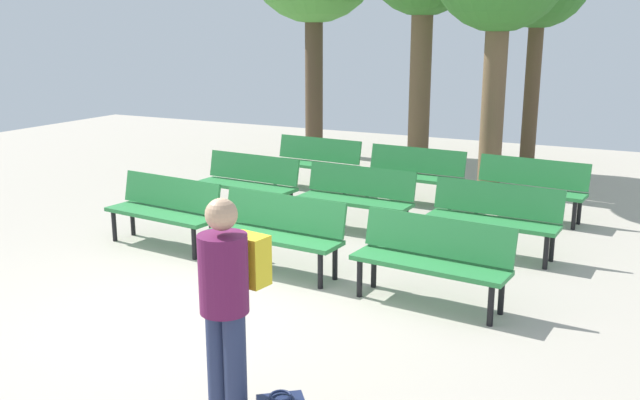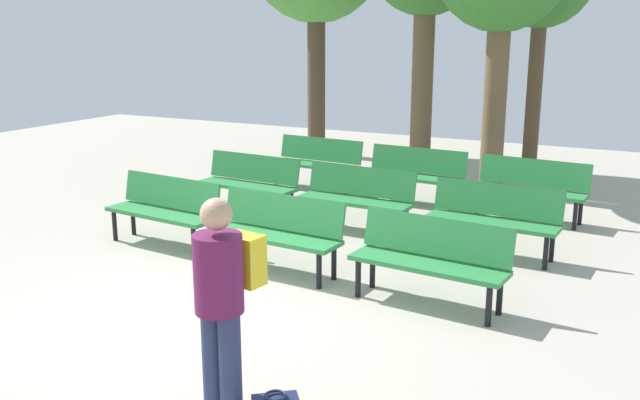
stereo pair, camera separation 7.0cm
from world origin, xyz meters
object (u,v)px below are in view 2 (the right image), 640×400
Objects in this scene: bench_r1_c1 at (357,195)px; bench_r2_c2 at (531,186)px; bench_r0_c0 at (165,207)px; visitor_with_backpack at (223,298)px; bench_r0_c1 at (277,229)px; bench_r0_c2 at (431,256)px; bench_r2_c0 at (317,160)px; bench_r2_c1 at (415,172)px; bench_r1_c0 at (250,180)px; bench_r1_c2 at (494,215)px.

bench_r1_c1 is 0.99× the size of bench_r2_c2.
visitor_with_backpack is at bearing -39.48° from bench_r0_c0.
bench_r2_c2 is at bearing 63.23° from bench_r0_c1.
bench_r0_c0 is 1.00× the size of bench_r2_c2.
bench_r0_c2 is (3.66, -0.33, 0.00)m from bench_r0_c0.
bench_r2_c0 is 1.00× the size of bench_r2_c1.
bench_r1_c0 is at bearing -90.68° from bench_r2_c0.
bench_r2_c0 is at bearing 132.34° from bench_r1_c1.
bench_r2_c2 is at bearing 26.18° from bench_r1_c0.
bench_r0_c2 is 1.00× the size of bench_r2_c2.
bench_r1_c0 is at bearing -50.57° from visitor_with_backpack.
bench_r2_c2 is (0.08, 1.88, 0.00)m from bench_r1_c2.
bench_r0_c2 and bench_r1_c2 have the same top height.
visitor_with_backpack is (1.28, -2.89, 0.43)m from bench_r0_c1.
bench_r1_c2 and bench_r2_c1 have the same top height.
visitor_with_backpack reaches higher than bench_r0_c0.
bench_r1_c0 and bench_r1_c1 have the same top height.
bench_r0_c2 is at bearing -27.39° from bench_r1_c0.
bench_r0_c2 is 4.18m from bench_r1_c0.
bench_r0_c0 is 4.38m from visitor_with_backpack.
visitor_with_backpack is at bearing -54.89° from bench_r1_c0.
bench_r2_c0 is at bearing 91.93° from bench_r0_c0.
bench_r1_c2 and bench_r2_c0 have the same top height.
bench_r2_c0 is 1.86m from bench_r2_c1.
bench_r1_c2 is at bearing -0.88° from bench_r1_c0.
bench_r0_c0 is 1.01× the size of bench_r1_c1.
bench_r1_c2 is at bearing -27.89° from bench_r2_c0.
bench_r1_c1 and bench_r2_c1 have the same top height.
bench_r0_c2 is at bearing -64.94° from bench_r2_c1.
bench_r0_c0 and bench_r1_c1 have the same top height.
bench_r0_c1 is at bearing -115.33° from bench_r2_c2.
bench_r1_c0 is at bearing -152.50° from bench_r2_c2.
bench_r0_c2 is 5.32m from bench_r2_c0.
bench_r2_c2 is (0.27, 3.74, 0.00)m from bench_r0_c2.
visitor_with_backpack reaches higher than bench_r0_c1.
bench_r0_c2 is 1.01× the size of bench_r1_c2.
bench_r2_c2 is (2.14, 3.61, 0.00)m from bench_r0_c1.
bench_r2_c1 is (-1.56, 3.89, 0.00)m from bench_r0_c2.
bench_r2_c2 is at bearing -1.57° from bench_r2_c1.
visitor_with_backpack is (2.82, -6.85, 0.43)m from bench_r2_c0.
bench_r0_c1 and bench_r2_c0 have the same top height.
bench_r0_c1 is 4.25m from bench_r2_c0.
bench_r1_c0 is 1.83m from bench_r1_c1.
bench_r0_c1 is 3.77m from bench_r2_c1.
bench_r1_c1 is (-1.74, 2.06, 0.00)m from bench_r0_c2.
bench_r0_c0 is at bearing -155.12° from bench_r1_c2.
bench_r1_c2 is at bearing -46.17° from bench_r2_c1.
bench_r1_c2 is (0.19, 1.86, 0.00)m from bench_r0_c2.
bench_r2_c0 is 3.70m from bench_r2_c2.
bench_r2_c2 is (1.83, -0.15, 0.00)m from bench_r2_c1.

